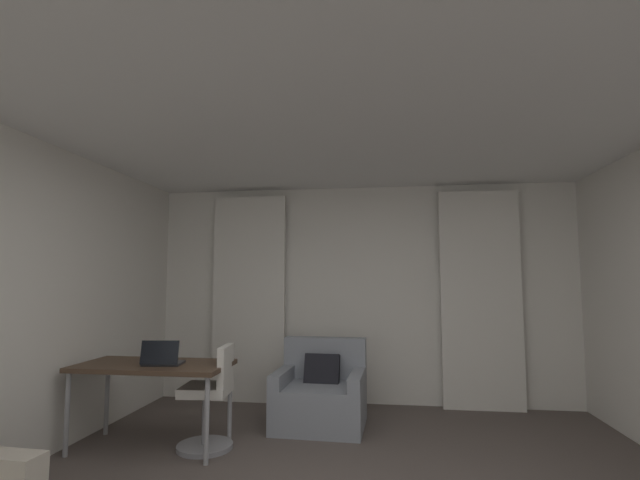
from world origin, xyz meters
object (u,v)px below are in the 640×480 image
Objects in this scene: desk at (154,370)px; desk_chair at (210,402)px; laptop at (162,360)px; armchair at (321,397)px.

desk_chair is at bearing 6.09° from desk.
desk_chair is 2.52× the size of laptop.
laptop is at bearing -145.52° from armchair.
desk_chair is 0.56m from laptop.
laptop is at bearing -31.02° from desk.
armchair is at bearing 30.15° from desk.
armchair is 1.15m from desk_chair.
desk_chair reaches higher than desk.
desk_chair is (-0.87, -0.75, 0.11)m from armchair.
laptop is (-1.27, -0.87, 0.49)m from armchair.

